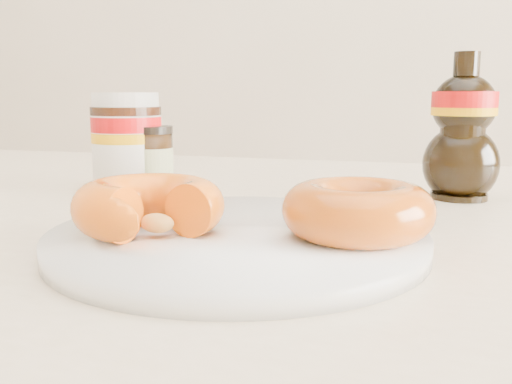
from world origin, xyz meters
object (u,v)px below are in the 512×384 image
(dining_table, at_px, (245,289))
(nutella_jar, at_px, (127,138))
(dark_jar, at_px, (153,160))
(plate, at_px, (237,238))
(donut_whole, at_px, (358,210))
(syrup_bottle, at_px, (463,127))
(donut_bitten, at_px, (149,206))

(dining_table, relative_size, nutella_jar, 11.97)
(nutella_jar, relative_size, dark_jar, 1.50)
(plate, bearing_deg, donut_whole, 3.90)
(donut_whole, height_order, nutella_jar, nutella_jar)
(donut_whole, bearing_deg, dining_table, 133.74)
(nutella_jar, bearing_deg, plate, -45.31)
(syrup_bottle, bearing_deg, dining_table, -148.91)
(dining_table, xyz_separation_m, nutella_jar, (-0.17, 0.07, 0.15))
(dining_table, xyz_separation_m, dark_jar, (-0.14, 0.07, 0.12))
(plate, xyz_separation_m, donut_bitten, (-0.06, -0.02, 0.03))
(nutella_jar, bearing_deg, dining_table, -22.86)
(donut_whole, xyz_separation_m, syrup_bottle, (0.08, 0.26, 0.05))
(plate, height_order, nutella_jar, nutella_jar)
(dining_table, bearing_deg, dark_jar, 151.97)
(plate, bearing_deg, dark_jar, 129.64)
(nutella_jar, bearing_deg, donut_bitten, -57.80)
(nutella_jar, bearing_deg, donut_whole, -34.53)
(donut_whole, bearing_deg, plate, -176.10)
(dining_table, distance_m, nutella_jar, 0.24)
(dining_table, distance_m, syrup_bottle, 0.29)
(syrup_bottle, xyz_separation_m, dark_jar, (-0.35, -0.05, -0.04))
(dining_table, height_order, donut_whole, donut_whole)
(dining_table, relative_size, syrup_bottle, 8.74)
(dining_table, height_order, nutella_jar, nutella_jar)
(dining_table, relative_size, donut_whole, 12.81)
(nutella_jar, xyz_separation_m, dark_jar, (0.03, 0.00, -0.03))
(donut_whole, height_order, syrup_bottle, syrup_bottle)
(donut_whole, bearing_deg, syrup_bottle, 72.24)
(plate, height_order, donut_bitten, donut_bitten)
(dark_jar, bearing_deg, dining_table, -28.03)
(plate, bearing_deg, dining_table, 105.36)
(dining_table, xyz_separation_m, donut_bitten, (-0.02, -0.16, 0.12))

